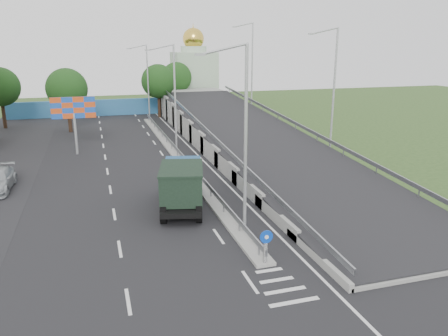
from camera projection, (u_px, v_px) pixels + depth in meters
name	position (u px, v px, depth m)	size (l,w,h in m)	color
ground	(284.00, 290.00, 18.74)	(160.00, 160.00, 0.00)	#2D4C1E
road_surface	(151.00, 171.00, 36.33)	(26.00, 90.00, 0.04)	black
median	(178.00, 156.00, 40.82)	(1.00, 44.00, 0.20)	gray
overpass_ramp	(253.00, 135.00, 42.46)	(10.00, 50.00, 3.50)	gray
median_guardrail	(177.00, 150.00, 40.65)	(0.09, 44.00, 0.71)	gray
sign_bollard	(266.00, 246.00, 20.46)	(0.64, 0.23, 1.67)	black
lamp_post_near	(242.00, 131.00, 22.72)	(2.74, 0.18, 10.08)	#B2B5B7
lamp_post_mid	(173.00, 93.00, 41.15)	(2.74, 0.18, 10.08)	#B2B5B7
lamp_post_far	(146.00, 78.00, 59.58)	(2.74, 0.18, 10.08)	#B2B5B7
blue_wall	(115.00, 107.00, 65.21)	(30.00, 0.50, 2.40)	teal
church	(194.00, 74.00, 75.36)	(7.00, 7.00, 13.80)	#B2CCAD
billboard	(74.00, 111.00, 40.89)	(4.00, 0.24, 5.50)	#B2B5B7
tree_left_mid	(67.00, 89.00, 51.40)	(4.80, 4.80, 7.60)	black
tree_median_far	(158.00, 81.00, 62.12)	(4.80, 4.80, 7.60)	black
tree_left_far	(0.00, 87.00, 53.78)	(4.80, 4.80, 7.60)	black
tree_ramp_far	(177.00, 77.00, 69.68)	(4.80, 4.80, 7.60)	black
dump_truck	(182.00, 183.00, 27.89)	(3.86, 7.03, 2.93)	black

